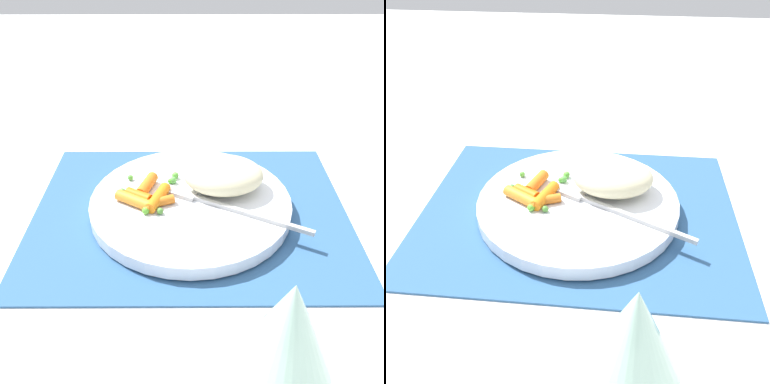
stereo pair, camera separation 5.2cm
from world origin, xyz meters
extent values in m
plane|color=white|center=(0.00, 0.00, 0.00)|extent=(2.40, 2.40, 0.00)
cube|color=#2D5684|center=(0.00, 0.00, 0.00)|extent=(0.42, 0.33, 0.01)
cylinder|color=white|center=(0.00, 0.00, 0.02)|extent=(0.27, 0.27, 0.02)
ellipsoid|color=beige|center=(-0.04, -0.02, 0.05)|extent=(0.11, 0.09, 0.04)
cylinder|color=orange|center=(0.04, 0.01, 0.03)|extent=(0.03, 0.06, 0.01)
cylinder|color=orange|center=(0.07, 0.01, 0.03)|extent=(0.04, 0.03, 0.02)
cylinder|color=orange|center=(0.04, 0.02, 0.03)|extent=(0.04, 0.03, 0.01)
cylinder|color=orange|center=(0.06, -0.02, 0.03)|extent=(0.03, 0.05, 0.02)
cylinder|color=orange|center=(0.07, 0.02, 0.03)|extent=(0.05, 0.04, 0.01)
sphere|color=#4DA546|center=(0.09, -0.01, 0.03)|extent=(0.01, 0.01, 0.01)
sphere|color=#53AC46|center=(0.02, -0.04, 0.03)|extent=(0.01, 0.01, 0.01)
sphere|color=#55B434|center=(0.03, 0.01, 0.03)|extent=(0.01, 0.01, 0.01)
sphere|color=green|center=(0.06, -0.02, 0.03)|extent=(0.01, 0.01, 0.01)
sphere|color=#519337|center=(0.04, 0.03, 0.03)|extent=(0.01, 0.01, 0.01)
sphere|color=#4E8E38|center=(0.06, 0.00, 0.03)|extent=(0.01, 0.01, 0.01)
sphere|color=#418E36|center=(0.08, 0.01, 0.03)|extent=(0.01, 0.01, 0.01)
sphere|color=#51A946|center=(0.04, -0.01, 0.03)|extent=(0.01, 0.01, 0.01)
sphere|color=green|center=(0.03, -0.04, 0.03)|extent=(0.01, 0.01, 0.01)
sphere|color=#5AAC2F|center=(0.06, 0.03, 0.03)|extent=(0.01, 0.01, 0.01)
sphere|color=#58A93A|center=(0.02, -0.05, 0.03)|extent=(0.01, 0.01, 0.01)
sphere|color=#50A637|center=(0.09, -0.05, 0.03)|extent=(0.01, 0.01, 0.01)
cube|color=#B7B7B7|center=(0.01, -0.01, 0.03)|extent=(0.05, 0.04, 0.01)
cube|color=#B7B7B7|center=(-0.08, 0.04, 0.03)|extent=(0.14, 0.08, 0.01)
cone|color=#B2E0CC|center=(-0.07, 0.28, 0.11)|extent=(0.07, 0.07, 0.08)
camera|label=1|loc=(0.00, 0.48, 0.36)|focal=40.87mm
camera|label=2|loc=(-0.05, 0.48, 0.36)|focal=40.87mm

